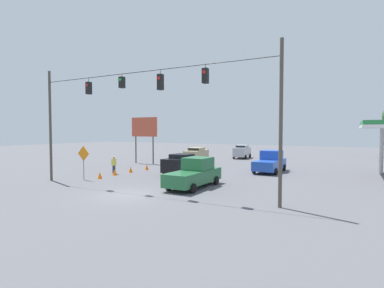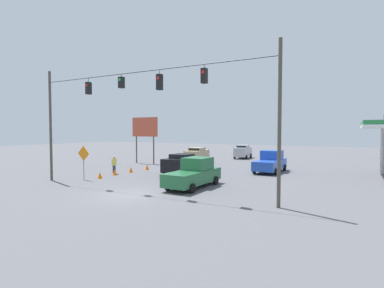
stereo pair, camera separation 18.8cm
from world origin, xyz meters
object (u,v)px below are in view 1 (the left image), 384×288
at_px(traffic_cone_nearest, 100,175).
at_px(pedestrian, 114,165).
at_px(traffic_cone_third, 131,170).
at_px(traffic_cone_fourth, 147,167).
at_px(work_zone_sign, 84,156).
at_px(sedan_silver_withflow_deep, 242,151).
at_px(sedan_tan_withflow_far, 196,155).
at_px(roadside_billboard, 144,130).
at_px(pickup_truck_green_crossing_near, 195,174).
at_px(pickup_truck_blue_oncoming_far, 270,162).
at_px(overhead_signal_span, 141,109).
at_px(sedan_black_withflow_mid, 182,164).
at_px(traffic_cone_second, 115,172).

xyz_separation_m(traffic_cone_nearest, pedestrian, (0.92, -2.74, 0.56)).
distance_m(traffic_cone_third, traffic_cone_fourth, 2.41).
bearing_deg(work_zone_sign, sedan_silver_withflow_deep, -102.26).
xyz_separation_m(sedan_tan_withflow_far, roadside_billboard, (5.73, 3.10, 3.13)).
height_order(pickup_truck_green_crossing_near, pickup_truck_blue_oncoming_far, same).
xyz_separation_m(overhead_signal_span, pickup_truck_green_crossing_near, (-2.46, -3.07, -4.60)).
relative_size(traffic_cone_nearest, roadside_billboard, 0.10).
bearing_deg(roadside_billboard, sedan_black_withflow_mid, 146.48).
relative_size(traffic_cone_nearest, work_zone_sign, 0.20).
height_order(traffic_cone_second, work_zone_sign, work_zone_sign).
height_order(sedan_silver_withflow_deep, traffic_cone_third, sedan_silver_withflow_deep).
height_order(sedan_silver_withflow_deep, traffic_cone_nearest, sedan_silver_withflow_deep).
relative_size(traffic_cone_fourth, roadside_billboard, 0.10).
distance_m(sedan_black_withflow_mid, sedan_tan_withflow_far, 9.39).
distance_m(pickup_truck_green_crossing_near, pickup_truck_blue_oncoming_far, 11.04).
bearing_deg(traffic_cone_third, roadside_billboard, -62.45).
xyz_separation_m(traffic_cone_fourth, roadside_billboard, (3.93, -4.81, 3.89)).
bearing_deg(sedan_silver_withflow_deep, pickup_truck_green_crossing_near, 100.30).
bearing_deg(pickup_truck_green_crossing_near, pedestrian, -12.82).
bearing_deg(work_zone_sign, pedestrian, -87.89).
xyz_separation_m(sedan_black_withflow_mid, sedan_silver_withflow_deep, (0.22, -18.31, 0.03)).
bearing_deg(pickup_truck_blue_oncoming_far, traffic_cone_third, 30.08).
xyz_separation_m(sedan_tan_withflow_far, pickup_truck_blue_oncoming_far, (-10.01, 3.37, -0.06)).
bearing_deg(traffic_cone_fourth, pickup_truck_green_crossing_near, 145.43).
distance_m(traffic_cone_second, roadside_billboard, 10.79).
relative_size(sedan_tan_withflow_far, sedan_silver_withflow_deep, 1.07).
bearing_deg(traffic_cone_fourth, overhead_signal_span, 124.91).
distance_m(sedan_tan_withflow_far, roadside_billboard, 7.23).
relative_size(traffic_cone_second, pedestrian, 0.34).
distance_m(pickup_truck_blue_oncoming_far, traffic_cone_fourth, 12.67).
relative_size(pickup_truck_green_crossing_near, traffic_cone_fourth, 9.75).
distance_m(sedan_tan_withflow_far, pedestrian, 12.10).
bearing_deg(traffic_cone_third, traffic_cone_nearest, 91.82).
height_order(traffic_cone_nearest, work_zone_sign, work_zone_sign).
distance_m(traffic_cone_fourth, pedestrian, 4.03).
relative_size(overhead_signal_span, work_zone_sign, 6.56).
height_order(sedan_black_withflow_mid, pickup_truck_blue_oncoming_far, pickup_truck_blue_oncoming_far).
relative_size(overhead_signal_span, traffic_cone_third, 32.52).
distance_m(traffic_cone_second, pedestrian, 1.13).
xyz_separation_m(overhead_signal_span, traffic_cone_third, (6.57, -6.78, -5.29)).
relative_size(sedan_black_withflow_mid, sedan_tan_withflow_far, 0.97).
bearing_deg(pickup_truck_blue_oncoming_far, overhead_signal_span, 68.49).
relative_size(traffic_cone_nearest, traffic_cone_second, 1.00).
bearing_deg(traffic_cone_third, sedan_tan_withflow_far, -100.82).
distance_m(traffic_cone_nearest, pedestrian, 2.94).
relative_size(pickup_truck_green_crossing_near, work_zone_sign, 1.97).
bearing_deg(overhead_signal_span, traffic_cone_second, -34.88).
bearing_deg(traffic_cone_second, pickup_truck_green_crossing_near, 170.29).
xyz_separation_m(sedan_tan_withflow_far, traffic_cone_second, (2.04, 12.46, -0.76)).
distance_m(overhead_signal_span, pickup_truck_blue_oncoming_far, 15.44).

